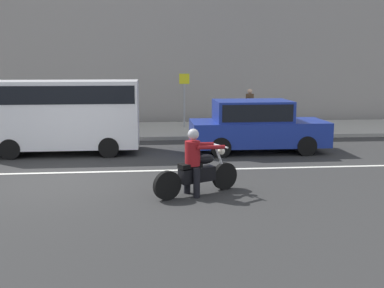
{
  "coord_description": "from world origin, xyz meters",
  "views": [
    {
      "loc": [
        2.13,
        -11.15,
        2.93
      ],
      "look_at": [
        3.13,
        -0.48,
        0.98
      ],
      "focal_mm": 41.89,
      "sensor_mm": 36.0,
      "label": 1
    }
  ],
  "objects": [
    {
      "name": "pedestrian_bystander",
      "position": [
        6.34,
        7.47,
        1.14
      ],
      "size": [
        0.34,
        0.34,
        1.71
      ],
      "color": "black",
      "rests_on": "sidewalk_slab"
    },
    {
      "name": "street_sign_post",
      "position": [
        3.63,
        8.37,
        1.58
      ],
      "size": [
        0.44,
        0.08,
        2.36
      ],
      "color": "gray",
      "rests_on": "sidewalk_slab"
    },
    {
      "name": "ground_plane",
      "position": [
        0.0,
        0.0,
        0.0
      ],
      "size": [
        80.0,
        80.0,
        0.0
      ],
      "primitive_type": "plane",
      "color": "#2B2B2B"
    },
    {
      "name": "motorcycle_with_rider_crimson",
      "position": [
        3.15,
        -1.45,
        0.62
      ],
      "size": [
        2.0,
        1.13,
        1.51
      ],
      "color": "black",
      "rests_on": "ground_plane"
    },
    {
      "name": "building_facade",
      "position": [
        0.0,
        11.4,
        5.39
      ],
      "size": [
        40.0,
        1.4,
        10.78
      ],
      "primitive_type": "cube",
      "color": "gray",
      "rests_on": "ground_plane"
    },
    {
      "name": "parked_sedan_cobalt_blue",
      "position": [
        5.62,
        3.3,
        0.88
      ],
      "size": [
        4.46,
        1.82,
        1.72
      ],
      "color": "navy",
      "rests_on": "ground_plane"
    },
    {
      "name": "parked_van_white",
      "position": [
        -0.68,
        3.69,
        1.37
      ],
      "size": [
        4.83,
        1.96,
        2.37
      ],
      "color": "silver",
      "rests_on": "ground_plane"
    },
    {
      "name": "lane_marking_stripe",
      "position": [
        0.51,
        0.9,
        0.0
      ],
      "size": [
        18.0,
        0.14,
        0.01
      ],
      "primitive_type": "cube",
      "color": "silver",
      "rests_on": "ground_plane"
    },
    {
      "name": "sidewalk_slab",
      "position": [
        0.0,
        8.0,
        0.07
      ],
      "size": [
        40.0,
        4.4,
        0.14
      ],
      "primitive_type": "cube",
      "color": "#99968E",
      "rests_on": "ground_plane"
    }
  ]
}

